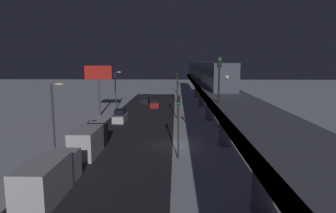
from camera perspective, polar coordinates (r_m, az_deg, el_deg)
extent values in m
plane|color=silver|center=(34.59, -0.15, -7.49)|extent=(240.00, 240.00, 0.00)
cube|color=#28282D|center=(35.06, -8.17, -7.35)|extent=(11.00, 105.00, 0.01)
cube|color=slate|center=(33.89, 11.18, 1.82)|extent=(5.00, 105.00, 0.80)
cube|color=#38383D|center=(33.57, 7.17, 1.85)|extent=(0.24, 102.90, 0.80)
cylinder|color=slate|center=(78.69, 5.72, 3.66)|extent=(1.40, 1.40, 5.28)
cylinder|color=slate|center=(63.81, 6.67, 2.43)|extent=(1.40, 1.40, 5.28)
cylinder|color=slate|center=(49.01, 8.20, 0.46)|extent=(1.40, 1.40, 5.28)
cylinder|color=slate|center=(34.38, 11.03, -3.22)|extent=(1.40, 1.40, 5.28)
cylinder|color=slate|center=(20.31, 18.03, -12.08)|extent=(1.40, 1.40, 5.28)
cube|color=#4C5160|center=(42.31, 9.32, 6.10)|extent=(2.90, 18.00, 3.40)
cube|color=black|center=(42.29, 9.33, 6.65)|extent=(2.94, 16.20, 0.90)
cube|color=#4C5160|center=(60.78, 6.98, 6.97)|extent=(2.90, 18.00, 3.40)
cube|color=black|center=(60.77, 6.99, 7.35)|extent=(2.94, 16.20, 0.90)
cube|color=#4C5160|center=(79.31, 5.73, 7.43)|extent=(2.90, 18.00, 3.40)
cube|color=black|center=(79.30, 5.74, 7.72)|extent=(2.94, 16.20, 0.90)
cube|color=#4C5160|center=(97.87, 4.96, 7.71)|extent=(2.90, 18.00, 3.40)
cube|color=black|center=(97.86, 4.96, 7.95)|extent=(2.94, 16.20, 0.90)
sphere|color=white|center=(33.37, 11.39, 5.62)|extent=(0.44, 0.44, 0.44)
cylinder|color=black|center=(26.08, 9.85, 4.20)|extent=(0.16, 0.16, 3.20)
cube|color=black|center=(26.00, 9.96, 8.48)|extent=(0.36, 0.28, 0.90)
sphere|color=#19F23F|center=(25.84, 10.03, 8.99)|extent=(0.22, 0.22, 0.22)
sphere|color=#333333|center=(25.84, 10.00, 7.97)|extent=(0.22, 0.22, 0.22)
cube|color=silver|center=(48.24, -9.27, -2.22)|extent=(1.80, 4.40, 1.10)
cube|color=black|center=(48.07, -9.30, -1.07)|extent=(1.58, 2.11, 0.87)
cube|color=#A51E1E|center=(62.32, -2.52, 0.39)|extent=(1.80, 4.07, 1.10)
cube|color=black|center=(62.18, -2.53, 1.29)|extent=(1.58, 1.95, 0.87)
cube|color=black|center=(68.61, -4.49, 1.16)|extent=(1.80, 4.60, 1.10)
cube|color=black|center=(68.48, -4.50, 1.98)|extent=(1.58, 2.21, 0.87)
cube|color=black|center=(35.28, -13.74, -5.40)|extent=(2.30, 2.20, 2.40)
cube|color=silver|center=(31.71, -15.57, -6.72)|extent=(2.40, 5.00, 2.80)
cube|color=silver|center=(26.19, -19.59, -10.71)|extent=(2.30, 2.20, 2.40)
cube|color=silver|center=(22.86, -23.11, -13.30)|extent=(2.40, 5.00, 2.80)
cylinder|color=#2D2D2D|center=(29.14, 2.01, -5.02)|extent=(0.16, 0.16, 5.50)
cube|color=black|center=(28.54, 2.05, 1.22)|extent=(0.32, 0.32, 0.90)
sphere|color=black|center=(28.32, 2.06, 1.78)|extent=(0.20, 0.20, 0.20)
sphere|color=black|center=(28.36, 2.05, 1.17)|extent=(0.20, 0.20, 0.20)
sphere|color=#19E53F|center=(28.41, 2.05, 0.57)|extent=(0.20, 0.20, 0.20)
cylinder|color=#2D2D2D|center=(49.27, 1.86, 0.72)|extent=(0.16, 0.16, 5.50)
cube|color=black|center=(48.92, 1.88, 4.43)|extent=(0.32, 0.32, 0.90)
sphere|color=black|center=(48.72, 1.88, 4.76)|extent=(0.20, 0.20, 0.20)
sphere|color=black|center=(48.74, 1.88, 4.41)|extent=(0.20, 0.20, 0.20)
sphere|color=#19E53F|center=(48.76, 1.87, 4.06)|extent=(0.20, 0.20, 0.20)
cylinder|color=#2D2D2D|center=(69.61, 1.79, 3.12)|extent=(0.16, 0.16, 5.50)
cube|color=black|center=(69.36, 1.80, 5.75)|extent=(0.32, 0.32, 0.90)
sphere|color=black|center=(69.16, 1.81, 5.99)|extent=(0.20, 0.20, 0.20)
sphere|color=black|center=(69.18, 1.80, 5.74)|extent=(0.20, 0.20, 0.20)
sphere|color=#19E53F|center=(69.19, 1.80, 5.49)|extent=(0.20, 0.20, 0.20)
cylinder|color=#2D2D2D|center=(90.01, 1.75, 4.43)|extent=(0.16, 0.16, 5.50)
cube|color=black|center=(89.81, 1.76, 6.46)|extent=(0.32, 0.32, 0.90)
sphere|color=black|center=(89.62, 1.77, 6.65)|extent=(0.20, 0.20, 0.20)
sphere|color=black|center=(89.63, 1.76, 6.46)|extent=(0.20, 0.20, 0.20)
sphere|color=#19E53F|center=(89.65, 1.76, 6.27)|extent=(0.20, 0.20, 0.20)
cylinder|color=#4C4C51|center=(53.60, -13.22, 1.69)|extent=(0.36, 0.36, 6.50)
cube|color=red|center=(53.24, -13.39, 6.44)|extent=(4.80, 0.30, 2.40)
cylinder|color=#38383D|center=(31.27, -21.37, -2.80)|extent=(0.20, 0.20, 7.50)
ellipsoid|color=#F4E5B2|center=(30.46, -20.38, 4.09)|extent=(0.90, 0.44, 0.30)
cylinder|color=#38383D|center=(59.73, -10.17, 2.99)|extent=(0.20, 0.20, 7.50)
ellipsoid|color=#F4E5B2|center=(59.31, -9.51, 6.60)|extent=(0.90, 0.44, 0.30)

